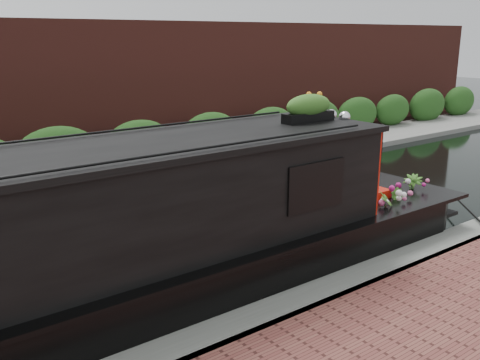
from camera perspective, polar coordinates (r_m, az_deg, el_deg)
ground at (r=9.67m, az=-7.91°, el=-6.66°), size 80.00×80.00×0.00m
near_bank_coping at (r=7.24m, az=5.54°, el=-14.48°), size 40.00×0.60×0.50m
far_bank_path at (r=13.31m, az=-16.88°, el=-1.05°), size 40.00×2.40×0.34m
far_hedge at (r=14.13m, az=-18.18°, el=-0.23°), size 40.00×1.10×2.80m
far_brick_wall at (r=16.08m, az=-20.70°, el=1.37°), size 40.00×1.00×8.00m
narrowboat at (r=6.90m, az=-15.51°, el=-8.47°), size 12.50×2.23×2.93m
rope_fender at (r=11.20m, az=18.03°, el=-3.13°), size 0.39×0.44×0.39m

